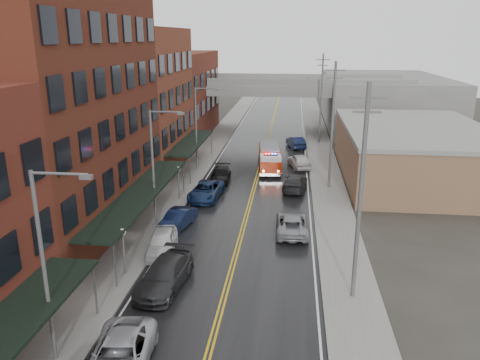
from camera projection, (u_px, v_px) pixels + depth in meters
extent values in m
cube|color=black|center=(250.00, 203.00, 41.41)|extent=(11.00, 160.00, 0.02)
cube|color=slate|center=(170.00, 199.00, 42.18)|extent=(3.00, 160.00, 0.15)
cube|color=slate|center=(334.00, 205.00, 40.60)|extent=(3.00, 160.00, 0.15)
cube|color=gray|center=(188.00, 200.00, 42.00)|extent=(0.30, 160.00, 0.15)
cube|color=gray|center=(314.00, 204.00, 40.78)|extent=(0.30, 160.00, 0.15)
cube|color=#522115|center=(58.00, 111.00, 33.56)|extent=(9.00, 20.00, 18.00)
cube|color=brown|center=(137.00, 100.00, 50.62)|extent=(9.00, 15.00, 15.00)
cube|color=#612819|center=(177.00, 95.00, 67.68)|extent=(9.00, 20.00, 12.00)
cube|color=#845F47|center=(413.00, 153.00, 48.44)|extent=(14.00, 22.00, 5.00)
cube|color=slate|center=(383.00, 101.00, 76.27)|extent=(18.00, 30.00, 8.00)
cylinder|color=slate|center=(95.00, 291.00, 24.19)|extent=(0.10, 0.10, 3.00)
cube|color=black|center=(141.00, 193.00, 34.70)|extent=(2.60, 18.00, 0.18)
cylinder|color=slate|center=(115.00, 266.00, 26.84)|extent=(0.10, 0.10, 3.00)
cylinder|color=slate|center=(183.00, 179.00, 43.18)|extent=(0.10, 0.10, 3.00)
cube|color=black|center=(191.00, 142.00, 51.31)|extent=(2.60, 13.00, 0.18)
cylinder|color=slate|center=(190.00, 171.00, 45.84)|extent=(0.10, 0.10, 3.00)
cylinder|color=slate|center=(211.00, 144.00, 57.42)|extent=(0.10, 0.10, 3.00)
cylinder|color=#59595B|center=(124.00, 255.00, 28.40)|extent=(0.14, 0.14, 2.80)
sphere|color=silver|center=(122.00, 232.00, 27.96)|extent=(0.44, 0.44, 0.44)
cylinder|color=#59595B|center=(179.00, 185.00, 41.69)|extent=(0.14, 0.14, 2.80)
sphere|color=silver|center=(178.00, 169.00, 41.25)|extent=(0.44, 0.44, 0.44)
cylinder|color=#59595B|center=(44.00, 272.00, 19.93)|extent=(0.18, 0.18, 9.00)
cylinder|color=#59595B|center=(59.00, 174.00, 18.51)|extent=(2.40, 0.12, 0.12)
cube|color=#59595B|center=(86.00, 177.00, 18.42)|extent=(0.50, 0.22, 0.18)
cylinder|color=#59595B|center=(153.00, 170.00, 35.13)|extent=(0.18, 0.18, 9.00)
cylinder|color=#59595B|center=(166.00, 112.00, 33.71)|extent=(2.40, 0.12, 0.12)
cube|color=#59595B|center=(181.00, 114.00, 33.62)|extent=(0.50, 0.22, 0.18)
cylinder|color=#59595B|center=(196.00, 130.00, 50.32)|extent=(0.18, 0.18, 9.00)
cylinder|color=#59595B|center=(206.00, 88.00, 48.90)|extent=(2.40, 0.12, 0.12)
cube|color=#59595B|center=(217.00, 90.00, 48.81)|extent=(0.50, 0.22, 0.18)
cylinder|color=#59595B|center=(360.00, 197.00, 24.62)|extent=(0.24, 0.24, 12.00)
cube|color=#59595B|center=(368.00, 98.00, 23.09)|extent=(1.80, 0.12, 0.12)
cube|color=#59595B|center=(367.00, 112.00, 23.30)|extent=(1.40, 0.12, 0.12)
cylinder|color=#59595B|center=(332.00, 127.00, 43.62)|extent=(0.24, 0.24, 12.00)
cube|color=#59595B|center=(336.00, 70.00, 42.09)|extent=(1.80, 0.12, 0.12)
cube|color=#59595B|center=(335.00, 78.00, 42.29)|extent=(1.40, 0.12, 0.12)
cylinder|color=#59595B|center=(321.00, 100.00, 62.61)|extent=(0.24, 0.24, 12.00)
cube|color=#59595B|center=(323.00, 60.00, 61.08)|extent=(1.80, 0.12, 0.12)
cube|color=#59595B|center=(323.00, 65.00, 61.29)|extent=(1.40, 0.12, 0.12)
cube|color=slate|center=(270.00, 88.00, 69.82)|extent=(40.00, 10.00, 1.50)
cube|color=slate|center=(199.00, 112.00, 72.11)|extent=(1.60, 8.00, 6.00)
cube|color=slate|center=(343.00, 114.00, 69.73)|extent=(1.60, 8.00, 6.00)
cube|color=#981F07|center=(269.00, 155.00, 52.33)|extent=(2.70, 5.11, 1.88)
cube|color=#981F07|center=(270.00, 166.00, 49.08)|extent=(2.45, 2.53, 1.34)
cube|color=silver|center=(271.00, 157.00, 48.81)|extent=(2.32, 2.34, 0.45)
cube|color=black|center=(270.00, 163.00, 49.17)|extent=(2.38, 1.64, 0.72)
cube|color=slate|center=(269.00, 146.00, 52.02)|extent=(2.44, 4.74, 0.27)
cube|color=black|center=(271.00, 155.00, 48.73)|extent=(1.45, 0.39, 0.13)
sphere|color=#FF0C0C|center=(266.00, 154.00, 48.72)|extent=(0.18, 0.18, 0.18)
sphere|color=#1933FF|center=(275.00, 154.00, 48.70)|extent=(0.18, 0.18, 0.18)
cylinder|color=black|center=(261.00, 172.00, 49.21)|extent=(0.92, 0.40, 0.89)
cylinder|color=black|center=(280.00, 172.00, 49.17)|extent=(0.92, 0.40, 0.89)
cylinder|color=black|center=(260.00, 164.00, 52.20)|extent=(0.92, 0.40, 0.89)
cylinder|color=black|center=(278.00, 164.00, 52.17)|extent=(0.92, 0.40, 0.89)
cylinder|color=black|center=(260.00, 159.00, 54.34)|extent=(0.92, 0.40, 0.89)
cylinder|color=black|center=(277.00, 159.00, 54.30)|extent=(0.92, 0.40, 0.89)
imported|color=#B2B4BA|center=(120.00, 357.00, 20.28)|extent=(3.21, 5.83, 1.54)
imported|color=#29292C|center=(165.00, 275.00, 27.26)|extent=(2.83, 5.76, 1.61)
imported|color=silver|center=(162.00, 242.00, 31.62)|extent=(2.48, 4.83, 1.57)
imported|color=black|center=(177.00, 219.00, 35.74)|extent=(2.42, 4.55, 1.43)
imported|color=#15294F|center=(206.00, 191.00, 42.28)|extent=(2.90, 5.55, 1.49)
imported|color=black|center=(220.00, 175.00, 47.28)|extent=(2.12, 4.83, 1.38)
imported|color=gray|center=(292.00, 224.00, 34.91)|extent=(2.48, 5.17, 1.42)
imported|color=#252527|center=(295.00, 182.00, 44.76)|extent=(2.61, 5.24, 1.46)
imported|color=silver|center=(299.00, 161.00, 52.23)|extent=(2.98, 4.96, 1.58)
imported|color=#0E1734|center=(296.00, 142.00, 61.63)|extent=(2.79, 4.92, 1.54)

